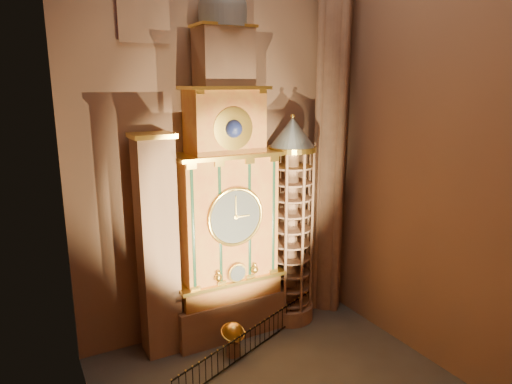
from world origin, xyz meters
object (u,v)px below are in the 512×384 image
celestial_globe (233,336)px  astronomical_clock (226,204)px  iron_railing (253,339)px  portrait_tower (158,246)px  stair_turret (291,223)px

celestial_globe → astronomical_clock: bearing=71.1°
iron_railing → astronomical_clock: bearing=96.2°
astronomical_clock → iron_railing: (0.24, -2.20, -6.04)m
astronomical_clock → portrait_tower: 3.73m
astronomical_clock → celestial_globe: (-0.69, -2.02, -5.70)m
portrait_tower → stair_turret: bearing=-2.3°
portrait_tower → celestial_globe: bearing=-37.0°
portrait_tower → stair_turret: 6.91m
astronomical_clock → iron_railing: size_ratio=1.83×
stair_turret → celestial_globe: bearing=-157.2°
stair_turret → celestial_globe: stair_turret is taller
astronomical_clock → portrait_tower: size_ratio=1.64×
portrait_tower → stair_turret: (6.90, -0.28, 0.12)m
stair_turret → portrait_tower: bearing=177.7°
astronomical_clock → portrait_tower: bearing=179.7°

